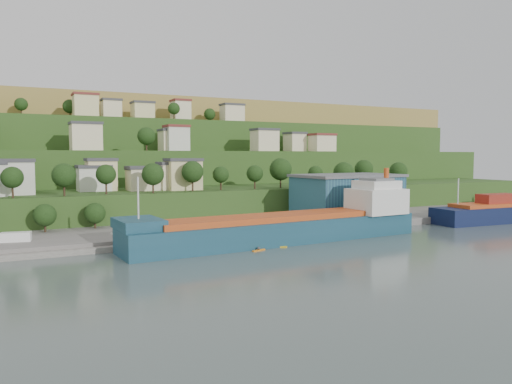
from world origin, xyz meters
TOP-DOWN VIEW (x-y plane):
  - ground at (0.00, 0.00)m, footprint 500.00×500.00m
  - quay at (20.00, 28.00)m, footprint 220.00×26.00m
  - pebble_beach at (-55.00, 22.00)m, footprint 40.00×18.00m
  - hillside at (-0.04, 168.68)m, footprint 360.00×210.66m
  - cargo_ship_near at (2.32, 7.99)m, footprint 75.52×16.00m
  - warehouse at (34.04, 27.26)m, footprint 31.85×20.43m
  - caravan at (-55.74, 24.44)m, footprint 6.33×3.53m
  - dinghy at (-44.23, 18.82)m, footprint 4.11×2.84m
  - kayak_orange at (-9.35, 0.90)m, footprint 3.40×1.50m
  - kayak_yellow at (-3.56, 2.26)m, footprint 3.53×2.05m

SIDE VIEW (x-z plane):
  - ground at x=0.00m, z-range 0.00..0.00m
  - quay at x=20.00m, z-range -2.00..2.00m
  - pebble_beach at x=-55.00m, z-range -1.20..1.20m
  - hillside at x=-0.04m, z-range -47.92..48.08m
  - kayak_orange at x=-9.35m, z-range -0.17..0.67m
  - kayak_yellow at x=-3.56m, z-range -0.18..0.71m
  - dinghy at x=-44.23m, z-range 1.20..1.97m
  - caravan at x=-55.74m, z-range 1.20..3.99m
  - cargo_ship_near at x=2.32m, z-range -6.56..12.71m
  - warehouse at x=34.04m, z-range 2.03..14.83m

